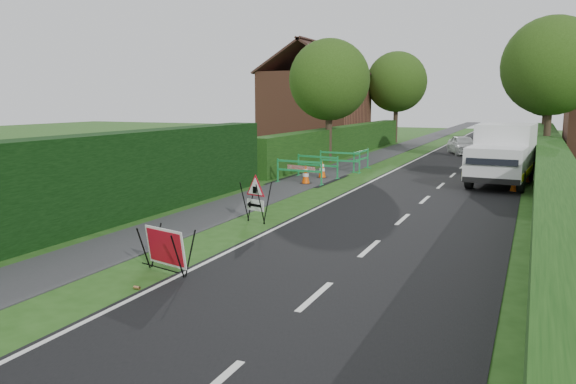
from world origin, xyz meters
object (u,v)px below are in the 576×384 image
(red_rect_sign, at_px, (165,248))
(triangle_sign, at_px, (254,195))
(works_van, at_px, (503,153))
(hatchback_car, at_px, (463,145))

(red_rect_sign, relative_size, triangle_sign, 1.03)
(triangle_sign, relative_size, works_van, 0.21)
(hatchback_car, bearing_deg, works_van, -96.82)
(red_rect_sign, bearing_deg, triangle_sign, 109.83)
(works_van, bearing_deg, hatchback_car, 108.08)
(triangle_sign, xyz_separation_m, works_van, (5.89, 10.62, 0.49))
(triangle_sign, bearing_deg, hatchback_car, 100.35)
(red_rect_sign, xyz_separation_m, works_van, (5.40, 15.44, 0.76))
(triangle_sign, xyz_separation_m, hatchback_car, (2.87, 23.24, -0.20))
(red_rect_sign, relative_size, works_van, 0.22)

